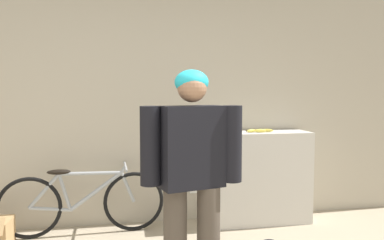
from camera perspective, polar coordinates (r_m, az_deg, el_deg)
The scene contains 5 objects.
wall_back at distance 4.01m, azimuth -7.60°, elevation 2.80°, with size 8.00×0.07×2.60m.
side_shelf at distance 4.14m, azimuth 10.50°, elevation -8.53°, with size 1.02×0.38×0.98m.
person at distance 2.59m, azimuth -0.00°, elevation -7.35°, with size 0.71×0.30×1.55m.
bicycle at distance 3.89m, azimuth -16.32°, elevation -11.86°, with size 1.59×0.46×0.67m.
banana at distance 4.01m, azimuth 10.21°, elevation -1.60°, with size 0.30×0.08×0.04m.
Camera 1 is at (-0.21, -1.54, 1.40)m, focal length 35.00 mm.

